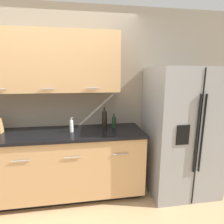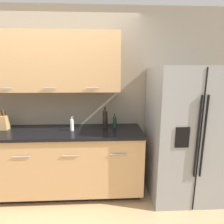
# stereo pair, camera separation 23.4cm
# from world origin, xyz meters

# --- Properties ---
(wall_back) EXTENTS (10.00, 0.39, 2.60)m
(wall_back) POSITION_xyz_m (0.01, 1.09, 1.43)
(wall_back) COLOR gray
(wall_back) RESTS_ON ground_plane
(counter_unit) EXTENTS (2.43, 0.64, 0.92)m
(counter_unit) POSITION_xyz_m (0.04, 0.79, 0.47)
(counter_unit) COLOR black
(counter_unit) RESTS_ON ground_plane
(refrigerator) EXTENTS (0.93, 0.79, 1.76)m
(refrigerator) POSITION_xyz_m (1.83, 0.72, 0.88)
(refrigerator) COLOR gray
(refrigerator) RESTS_ON ground_plane
(knife_block) EXTENTS (0.15, 0.10, 0.29)m
(knife_block) POSITION_xyz_m (-0.65, 0.87, 1.03)
(knife_block) COLOR tan
(knife_block) RESTS_ON counter_unit
(wine_bottle) EXTENTS (0.07, 0.07, 0.30)m
(wine_bottle) POSITION_xyz_m (0.75, 0.89, 1.06)
(wine_bottle) COLOR black
(wine_bottle) RESTS_ON counter_unit
(soap_dispenser) EXTENTS (0.05, 0.05, 0.19)m
(soap_dispenser) POSITION_xyz_m (0.31, 0.78, 1.00)
(soap_dispenser) COLOR white
(soap_dispenser) RESTS_ON counter_unit
(oil_bottle) EXTENTS (0.05, 0.05, 0.20)m
(oil_bottle) POSITION_xyz_m (0.89, 0.89, 1.02)
(oil_bottle) COLOR black
(oil_bottle) RESTS_ON counter_unit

